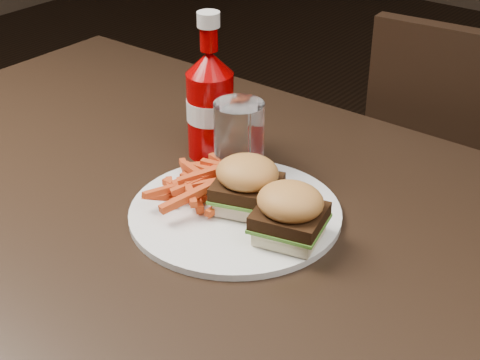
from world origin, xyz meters
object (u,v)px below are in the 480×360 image
Objects in this scene: plate at (235,213)px; tumbler at (239,140)px; dining_table at (181,218)px; ketchup_bottle at (211,117)px.

plate is 0.12m from tumbler.
ketchup_bottle is at bearing 114.33° from dining_table.
plate reaches higher than dining_table.
dining_table is 10.80× the size of tumbler.
tumbler reaches higher than dining_table.
tumbler is (0.07, -0.02, -0.01)m from ketchup_bottle.
tumbler is at bearing 125.78° from plate.
dining_table is 0.17m from ketchup_bottle.
ketchup_bottle is 1.24× the size of tumbler.
ketchup_bottle is 0.08m from tumbler.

